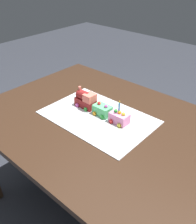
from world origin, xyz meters
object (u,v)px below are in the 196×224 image
(cake_locomotive, at_px, (86,100))
(cake_car_flatbed_mint_green, at_px, (102,110))
(dining_table, at_px, (103,137))
(birthday_candle, at_px, (119,106))
(cake_car_tanker_bubblegum, at_px, (119,118))

(cake_locomotive, bearing_deg, cake_car_flatbed_mint_green, 0.00)
(dining_table, height_order, cake_locomotive, cake_locomotive)
(cake_locomotive, height_order, birthday_candle, birthday_candle)
(cake_car_flatbed_mint_green, height_order, cake_car_tanker_bubblegum, same)
(dining_table, xyz_separation_m, birthday_candle, (0.07, 0.04, 0.21))
(dining_table, distance_m, cake_car_tanker_bubblegum, 0.17)
(cake_locomotive, distance_m, cake_car_tanker_bubblegum, 0.25)
(dining_table, height_order, cake_car_flatbed_mint_green, cake_car_flatbed_mint_green)
(cake_car_flatbed_mint_green, bearing_deg, dining_table, -45.59)
(dining_table, height_order, cake_car_tanker_bubblegum, cake_car_tanker_bubblegum)
(cake_car_flatbed_mint_green, distance_m, cake_car_tanker_bubblegum, 0.12)
(dining_table, distance_m, birthday_candle, 0.23)
(dining_table, height_order, birthday_candle, birthday_candle)
(cake_car_tanker_bubblegum, relative_size, birthday_candle, 1.59)
(birthday_candle, bearing_deg, cake_car_flatbed_mint_green, 180.00)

